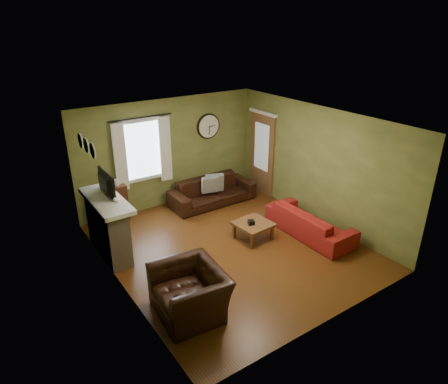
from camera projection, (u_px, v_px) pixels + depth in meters
floor at (231, 247)px, 8.13m from camera, size 4.60×5.20×0.00m
ceiling at (232, 121)px, 7.08m from camera, size 4.60×5.20×0.00m
wall_left at (115, 220)px, 6.42m from camera, size 0.00×5.20×2.60m
wall_right at (317, 165)px, 8.78m from camera, size 0.00×5.20×2.60m
wall_back at (169, 153)px, 9.57m from camera, size 4.60×0.00×2.60m
wall_front at (337, 248)px, 5.63m from camera, size 4.60×0.00×2.60m
fireplace at (108, 229)px, 7.70m from camera, size 0.40×1.40×1.10m
firebox at (119, 237)px, 7.89m from camera, size 0.04×0.60×0.55m
mantel at (106, 201)px, 7.47m from camera, size 0.58×1.60×0.08m
tv at (103, 187)px, 7.51m from camera, size 0.08×0.60×0.35m
tv_screen at (107, 184)px, 7.53m from camera, size 0.02×0.62×0.36m
medallion_left at (93, 151)px, 6.65m from camera, size 0.28×0.28×0.03m
medallion_mid at (86, 145)px, 6.92m from camera, size 0.28×0.28×0.03m
medallion_right at (81, 141)px, 7.18m from camera, size 0.28×0.28×0.03m
window_pane at (142, 150)px, 9.11m from camera, size 1.00×0.02×1.30m
curtain_rod at (140, 118)px, 8.73m from camera, size 0.03×0.03×1.50m
curtain_left at (120, 158)px, 8.78m from camera, size 0.28×0.04×1.55m
curtain_right at (165, 149)px, 9.34m from camera, size 0.28×0.04×1.55m
wall_clock at (209, 126)px, 9.90m from camera, size 0.64×0.06×0.64m
door at (262, 154)px, 10.27m from camera, size 0.05×0.90×2.10m
bookshelf at (111, 204)px, 8.97m from camera, size 0.71×0.30×0.85m
book at (101, 180)px, 8.90m from camera, size 0.25×0.27×0.02m
sofa_brown at (212, 191)px, 9.92m from camera, size 2.15×0.84×0.63m
pillow_left at (215, 183)px, 9.82m from camera, size 0.46×0.30×0.44m
pillow_right at (210, 185)px, 9.70m from camera, size 0.42×0.23×0.40m
sofa_red at (310, 222)px, 8.48m from camera, size 0.79×2.02×0.59m
armchair at (190, 292)px, 6.20m from camera, size 1.11×1.24×0.75m
coffee_table at (253, 231)px, 8.36m from camera, size 0.75×0.75×0.37m
tissue_box at (251, 223)px, 8.21m from camera, size 0.16×0.16×0.09m
wine_glass_a at (117, 205)px, 7.00m from camera, size 0.07×0.07×0.19m
wine_glass_b at (115, 203)px, 7.06m from camera, size 0.07×0.07×0.19m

